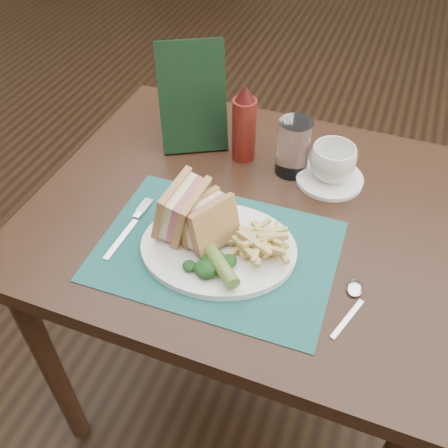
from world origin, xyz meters
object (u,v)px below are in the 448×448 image
(sandwich_half_b, at_px, (201,216))
(check_presenter, at_px, (192,98))
(plate, at_px, (218,248))
(sandwich_half_a, at_px, (172,205))
(coffee_cup, at_px, (332,162))
(drinking_glass, at_px, (293,147))
(ketchup_bottle, at_px, (244,123))
(saucer, at_px, (329,178))
(table_main, at_px, (245,311))
(placemat, at_px, (217,250))

(sandwich_half_b, bearing_deg, check_presenter, 143.96)
(plate, height_order, sandwich_half_a, sandwich_half_a)
(sandwich_half_a, distance_m, coffee_cup, 0.37)
(sandwich_half_a, bearing_deg, drinking_glass, 61.32)
(sandwich_half_b, relative_size, ketchup_bottle, 0.54)
(saucer, bearing_deg, ketchup_bottle, 176.08)
(table_main, bearing_deg, sandwich_half_a, -133.37)
(saucer, relative_size, ketchup_bottle, 0.81)
(coffee_cup, height_order, ketchup_bottle, ketchup_bottle)
(saucer, bearing_deg, table_main, -133.29)
(saucer, bearing_deg, plate, -117.96)
(plate, relative_size, coffee_cup, 2.97)
(plate, xyz_separation_m, saucer, (0.15, 0.29, -0.00))
(plate, distance_m, sandwich_half_a, 0.12)
(plate, bearing_deg, coffee_cup, 49.91)
(placemat, bearing_deg, drinking_glass, 76.98)
(sandwich_half_b, bearing_deg, coffee_cup, 82.74)
(saucer, height_order, ketchup_bottle, ketchup_bottle)
(coffee_cup, distance_m, drinking_glass, 0.09)
(table_main, distance_m, ketchup_bottle, 0.50)
(plate, bearing_deg, saucer, 49.91)
(plate, distance_m, check_presenter, 0.38)
(table_main, height_order, coffee_cup, coffee_cup)
(drinking_glass, relative_size, check_presenter, 0.52)
(placemat, distance_m, saucer, 0.33)
(table_main, height_order, sandwich_half_a, sandwich_half_a)
(coffee_cup, distance_m, ketchup_bottle, 0.21)
(sandwich_half_a, relative_size, drinking_glass, 0.88)
(coffee_cup, relative_size, ketchup_bottle, 0.54)
(table_main, xyz_separation_m, sandwich_half_b, (-0.06, -0.13, 0.44))
(placemat, relative_size, coffee_cup, 4.48)
(table_main, height_order, plate, plate)
(table_main, height_order, saucer, saucer)
(saucer, bearing_deg, drinking_glass, 178.50)
(ketchup_bottle, bearing_deg, table_main, -66.08)
(table_main, height_order, ketchup_bottle, ketchup_bottle)
(placemat, relative_size, drinking_glass, 3.48)
(placemat, distance_m, plate, 0.01)
(saucer, distance_m, coffee_cup, 0.04)
(placemat, height_order, drinking_glass, drinking_glass)
(sandwich_half_b, height_order, drinking_glass, drinking_glass)
(ketchup_bottle, height_order, check_presenter, check_presenter)
(placemat, bearing_deg, plate, -10.39)
(table_main, distance_m, sandwich_half_a, 0.48)
(placemat, bearing_deg, ketchup_bottle, 99.81)
(saucer, distance_m, drinking_glass, 0.11)
(coffee_cup, bearing_deg, check_presenter, 175.58)
(sandwich_half_a, xyz_separation_m, check_presenter, (-0.08, 0.30, 0.05))
(sandwich_half_a, relative_size, coffee_cup, 1.13)
(ketchup_bottle, distance_m, check_presenter, 0.13)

